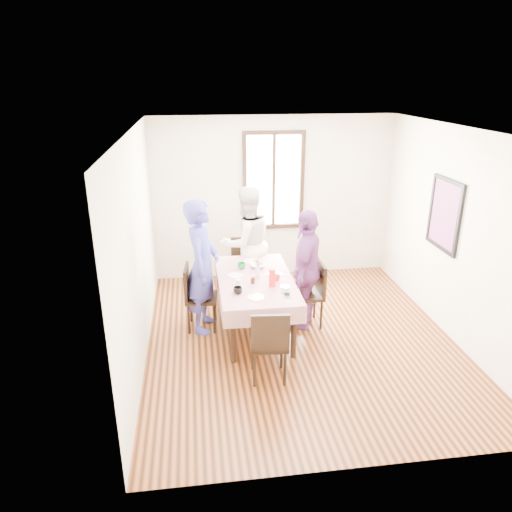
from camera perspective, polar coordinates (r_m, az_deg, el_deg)
The scene contains 31 objects.
ground at distance 6.43m, azimuth 5.32°, elevation -9.82°, with size 4.50×4.50×0.00m, color black.
back_wall at distance 7.97m, azimuth 2.07°, elevation 6.95°, with size 4.00×4.00×0.00m, color beige.
right_wall at distance 6.60m, azimuth 22.93°, elevation 2.25°, with size 4.50×4.50×0.00m, color beige.
window_frame at distance 7.88m, azimuth 2.12°, elevation 9.03°, with size 1.02×0.06×1.62m, color black.
window_pane at distance 7.89m, azimuth 2.11°, elevation 9.04°, with size 0.90×0.02×1.50m, color white.
art_poster at distance 6.78m, azimuth 21.79°, elevation 4.67°, with size 0.04×0.76×0.96m, color red.
dining_table at distance 6.43m, azimuth -0.06°, elevation -5.88°, with size 0.86×1.62×0.75m, color black.
tablecloth at distance 6.27m, azimuth -0.06°, elevation -2.77°, with size 0.98×1.74×0.01m, color #620013.
chair_left at distance 6.49m, azimuth -6.57°, elevation -4.99°, with size 0.42×0.42×0.91m, color black.
chair_right at distance 6.57m, azimuth 6.13°, elevation -4.64°, with size 0.42×0.42×0.91m, color black.
chair_far at distance 7.41m, azimuth -1.21°, elevation -1.45°, with size 0.42×0.42×0.91m, color black.
chair_near at distance 5.43m, azimuth 1.53°, elevation -10.41°, with size 0.42×0.42×0.91m, color black.
person_left at distance 6.30m, azimuth -6.56°, elevation -1.27°, with size 0.66×0.44×1.82m, color #3D3D9C.
person_far at distance 7.24m, azimuth -1.22°, elevation 1.61°, with size 0.86×0.67×1.76m, color silver.
person_right at distance 6.41m, azimuth 6.09°, elevation -1.61°, with size 0.98×0.41×1.67m, color #713675.
mug_black at distance 5.83m, azimuth -2.19°, elevation -4.16°, with size 0.11×0.11×0.09m, color black.
mug_flag at distance 6.20m, azimuth 2.58°, elevation -2.64°, with size 0.09×0.09×0.08m, color red.
mug_green at distance 6.57m, azimuth -1.75°, elevation -1.18°, with size 0.11×0.11×0.09m, color #0C7226.
serving_bowl at distance 6.61m, azimuth 0.25°, elevation -1.17°, with size 0.21×0.21×0.05m, color white.
juice_carton at distance 6.00m, azimuth 1.96°, elevation -2.63°, with size 0.07×0.07×0.23m, color red.
butter_tub at distance 5.91m, azimuth 3.51°, elevation -4.02°, with size 0.11×0.11×0.06m, color white.
jam_jar at distance 6.11m, azimuth -0.39°, elevation -2.97°, with size 0.06×0.06×0.08m, color black.
drinking_glass at distance 6.01m, azimuth -2.14°, elevation -3.29°, with size 0.07×0.07×0.10m, color silver.
smartphone at distance 5.80m, azimuth 3.84°, elevation -4.77°, with size 0.07×0.14×0.01m, color black.
flower_vase at distance 6.31m, azimuth 0.18°, elevation -1.89°, with size 0.07×0.07×0.13m, color silver.
plate_left at distance 6.35m, azimuth -2.57°, elevation -2.37°, with size 0.20×0.20×0.01m, color white.
plate_right at distance 6.39m, azimuth 2.30°, elevation -2.20°, with size 0.20×0.20×0.01m, color white.
plate_far at distance 6.83m, azimuth -0.64°, elevation -0.63°, with size 0.20×0.20×0.01m, color white.
plate_near at distance 5.74m, azimuth -0.01°, elevation -5.01°, with size 0.20×0.20×0.01m, color white.
butter_lid at distance 5.89m, azimuth 3.52°, elevation -3.72°, with size 0.12×0.12×0.01m, color blue.
flower_bunch at distance 6.27m, azimuth 0.18°, elevation -0.90°, with size 0.09×0.09×0.10m, color yellow, non-canonical shape.
Camera 1 is at (-1.32, -5.36, 3.29)m, focal length 33.21 mm.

